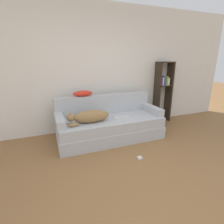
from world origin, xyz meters
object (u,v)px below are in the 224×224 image
at_px(power_adapter, 140,158).
at_px(throw_pillow, 83,93).
at_px(laptop, 121,117).
at_px(bookshelf, 163,88).
at_px(couch, 110,128).
at_px(dog, 89,116).

bearing_deg(power_adapter, throw_pillow, 116.41).
xyz_separation_m(laptop, throw_pillow, (-0.67, 0.44, 0.45)).
bearing_deg(bookshelf, power_adapter, -135.53).
distance_m(couch, throw_pillow, 0.90).
bearing_deg(couch, bookshelf, 17.70).
distance_m(dog, bookshelf, 2.19).
bearing_deg(laptop, dog, -163.58).
xyz_separation_m(dog, bookshelf, (2.08, 0.62, 0.30)).
relative_size(dog, bookshelf, 0.53).
height_order(throw_pillow, power_adapter, throw_pillow).
xyz_separation_m(couch, bookshelf, (1.63, 0.52, 0.65)).
distance_m(throw_pillow, power_adapter, 1.68).
distance_m(laptop, power_adapter, 0.94).
xyz_separation_m(bookshelf, power_adapter, (-1.45, -1.43, -0.85)).
bearing_deg(dog, power_adapter, -52.05).
relative_size(couch, bookshelf, 1.39).
distance_m(dog, laptop, 0.67).
distance_m(dog, throw_pillow, 0.59).
relative_size(laptop, bookshelf, 0.24).
height_order(dog, bookshelf, bookshelf).
xyz_separation_m(couch, power_adapter, (0.18, -0.91, -0.20)).
bearing_deg(power_adapter, couch, 101.07).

